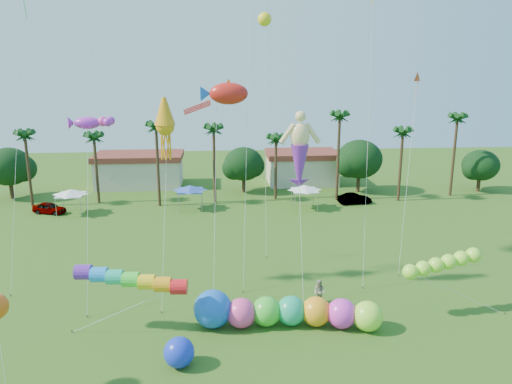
{
  "coord_description": "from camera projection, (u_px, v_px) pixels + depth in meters",
  "views": [
    {
      "loc": [
        -2.53,
        -22.58,
        17.4
      ],
      "look_at": [
        0.0,
        10.0,
        9.0
      ],
      "focal_mm": 35.0,
      "sensor_mm": 36.0,
      "label": 1
    }
  ],
  "objects": [
    {
      "name": "buildings_row",
      "position": [
        214.0,
        171.0,
        73.88
      ],
      "size": [
        35.0,
        7.0,
        4.0
      ],
      "color": "beige",
      "rests_on": "ground"
    },
    {
      "name": "tent_row",
      "position": [
        190.0,
        189.0,
        60.27
      ],
      "size": [
        31.0,
        4.0,
        0.6
      ],
      "color": "white",
      "rests_on": "ground"
    },
    {
      "name": "spectator_b",
      "position": [
        319.0,
        292.0,
        37.15
      ],
      "size": [
        1.14,
        1.13,
        1.86
      ],
      "primitive_type": "imported",
      "rotation": [
        0.0,
        0.0,
        -0.76
      ],
      "color": "#A59C89",
      "rests_on": "ground"
    },
    {
      "name": "caterpillar_inflatable",
      "position": [
        280.0,
        312.0,
        33.84
      ],
      "size": [
        12.82,
        3.75,
        2.61
      ],
      "rotation": [
        0.0,
        0.0,
        -0.11
      ],
      "color": "#FA4193",
      "rests_on": "ground"
    },
    {
      "name": "fish_kite",
      "position": [
        229.0,
        94.0,
        38.19
      ],
      "size": [
        4.71,
        7.31,
        16.14
      ],
      "color": "red",
      "rests_on": "ground"
    },
    {
      "name": "car_a",
      "position": [
        49.0,
        208.0,
        59.7
      ],
      "size": [
        4.29,
        2.78,
        1.36
      ],
      "primitive_type": "imported",
      "rotation": [
        0.0,
        0.0,
        1.25
      ],
      "color": "#4C4C54",
      "rests_on": "ground"
    },
    {
      "name": "lobster_kite",
      "position": [
        87.0,
        123.0,
        36.7
      ],
      "size": [
        3.79,
        6.35,
        13.86
      ],
      "color": "#B828CB",
      "rests_on": "ground"
    },
    {
      "name": "car_b",
      "position": [
        355.0,
        199.0,
        63.77
      ],
      "size": [
        4.31,
        1.88,
        1.38
      ],
      "primitive_type": "imported",
      "rotation": [
        0.0,
        0.0,
        1.67
      ],
      "color": "#4C4C54",
      "rests_on": "ground"
    },
    {
      "name": "delta_kite_red",
      "position": [
        417.0,
        82.0,
        41.99
      ],
      "size": [
        2.4,
        4.25,
        16.8
      ],
      "color": "#CC4516",
      "rests_on": "ground"
    },
    {
      "name": "blue_ball",
      "position": [
        179.0,
        352.0,
        29.39
      ],
      "size": [
        1.83,
        1.83,
        1.83
      ],
      "primitive_type": "sphere",
      "color": "#1731D6",
      "rests_on": "ground"
    },
    {
      "name": "squid_kite",
      "position": [
        165.0,
        126.0,
        37.51
      ],
      "size": [
        1.77,
        5.86,
        15.12
      ],
      "color": "orange",
      "rests_on": "ground"
    },
    {
      "name": "tree_line",
      "position": [
        263.0,
        163.0,
        68.01
      ],
      "size": [
        69.46,
        8.91,
        11.0
      ],
      "color": "#3A2819",
      "rests_on": "ground"
    },
    {
      "name": "rainbow_tube",
      "position": [
        150.0,
        288.0,
        32.02
      ],
      "size": [
        9.19,
        2.75,
        3.97
      ],
      "color": "red",
      "rests_on": "ground"
    },
    {
      "name": "merman_kite",
      "position": [
        300.0,
        154.0,
        37.56
      ],
      "size": [
        2.41,
        4.41,
        13.55
      ],
      "color": "#F6D18C",
      "rests_on": "ground"
    },
    {
      "name": "green_worm",
      "position": [
        410.0,
        272.0,
        34.59
      ],
      "size": [
        10.15,
        1.94,
        4.06
      ],
      "color": "#9FF837",
      "rests_on": "ground"
    }
  ]
}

